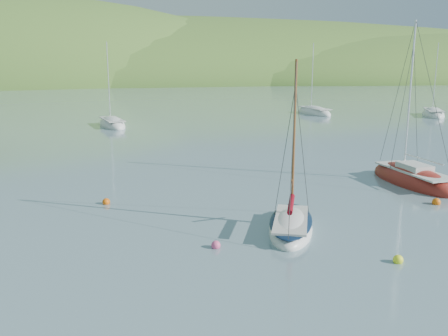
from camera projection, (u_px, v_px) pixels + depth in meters
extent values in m
plane|color=slate|center=(300.00, 276.00, 18.63)|extent=(700.00, 700.00, 0.00)
ellipsoid|color=#395E23|center=(139.00, 79.00, 181.22)|extent=(440.00, 110.00, 44.00)
ellipsoid|color=#395E23|center=(380.00, 78.00, 189.05)|extent=(240.00, 100.00, 34.00)
ellipsoid|color=white|center=(291.00, 228.00, 23.44)|extent=(3.89, 5.86, 1.35)
cube|color=#BABAB2|center=(291.00, 219.00, 23.22)|extent=(2.97, 4.55, 0.10)
cylinder|color=brown|center=(294.00, 140.00, 23.17)|extent=(0.12, 0.12, 7.34)
ellipsoid|color=#0B1C35|center=(291.00, 221.00, 23.35)|extent=(3.83, 5.80, 0.23)
cylinder|color=#670611|center=(291.00, 204.00, 22.49)|extent=(1.19, 2.55, 0.24)
ellipsoid|color=maroon|center=(412.00, 181.00, 32.09)|extent=(3.26, 7.71, 2.07)
cube|color=#BABAB2|center=(414.00, 171.00, 31.79)|extent=(2.46, 6.00, 0.10)
cylinder|color=silver|center=(410.00, 96.00, 31.76)|extent=(0.12, 0.12, 9.37)
cube|color=#BABAB2|center=(415.00, 167.00, 31.74)|extent=(1.59, 2.22, 0.42)
cylinder|color=silver|center=(423.00, 159.00, 30.89)|extent=(0.42, 3.59, 0.09)
ellipsoid|color=white|center=(112.00, 125.00, 58.30)|extent=(4.17, 7.75, 2.01)
cube|color=#BABAB2|center=(112.00, 119.00, 58.02)|extent=(3.17, 6.03, 0.10)
cylinder|color=silver|center=(108.00, 81.00, 57.98)|extent=(0.12, 0.12, 8.83)
ellipsoid|color=white|center=(314.00, 113.00, 70.76)|extent=(3.88, 7.85, 2.04)
cube|color=#BABAB2|center=(315.00, 108.00, 70.47)|extent=(2.94, 6.11, 0.10)
cylinder|color=silver|center=(312.00, 76.00, 70.45)|extent=(0.12, 0.12, 9.01)
ellipsoid|color=white|center=(433.00, 115.00, 68.39)|extent=(5.48, 7.90, 2.04)
cube|color=#BABAB2|center=(434.00, 110.00, 68.09)|extent=(4.19, 6.13, 0.10)
cylinder|color=silver|center=(435.00, 76.00, 68.11)|extent=(0.12, 0.12, 8.98)
sphere|color=#EFFD21|center=(398.00, 260.00, 19.77)|extent=(0.41, 0.41, 0.41)
sphere|color=#DB4C80|center=(216.00, 245.00, 21.30)|extent=(0.40, 0.40, 0.40)
sphere|color=#EE5F0B|center=(436.00, 202.00, 27.59)|extent=(0.46, 0.46, 0.46)
sphere|color=#EE5F0B|center=(106.00, 202.00, 27.64)|extent=(0.42, 0.42, 0.42)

